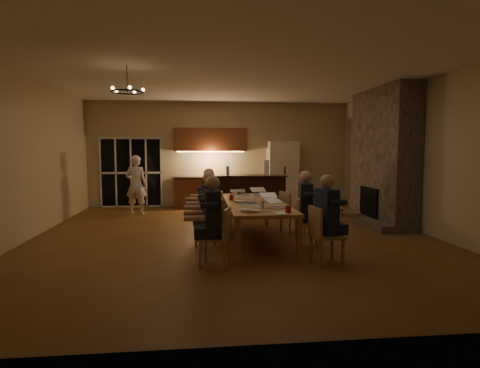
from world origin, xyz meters
name	(u,v)px	position (x,y,z in m)	size (l,w,h in m)	color
floor	(234,237)	(0.00, 0.00, 0.00)	(9.00, 9.00, 0.00)	brown
back_wall	(220,155)	(0.00, 4.52, 1.60)	(8.00, 0.04, 3.20)	tan
left_wall	(21,158)	(-4.02, 0.00, 1.60)	(0.04, 9.00, 3.20)	tan
right_wall	(424,157)	(4.02, 0.00, 1.60)	(0.04, 9.00, 3.20)	tan
ceiling	(233,75)	(0.00, 0.00, 3.22)	(8.00, 9.00, 0.04)	white
french_doors	(131,173)	(-2.70, 4.47, 1.05)	(1.86, 0.08, 2.10)	black
fireplace	(383,156)	(3.70, 1.20, 1.60)	(0.58, 2.50, 3.20)	#716258
kitchenette	(211,168)	(-0.30, 4.20, 1.20)	(2.24, 0.68, 2.40)	maroon
refrigerator	(282,174)	(1.90, 4.15, 1.00)	(0.90, 0.68, 2.00)	beige
dining_table	(255,222)	(0.38, -0.39, 0.38)	(1.10, 3.09, 0.75)	#B77449
bar_island	(247,195)	(0.60, 2.57, 0.54)	(2.10, 0.68, 1.08)	black
chair_left_near	(215,237)	(-0.48, -2.00, 0.45)	(0.44, 0.44, 0.89)	tan
chair_left_mid	(209,224)	(-0.53, -0.94, 0.45)	(0.44, 0.44, 0.89)	tan
chair_left_far	(211,213)	(-0.44, 0.26, 0.45)	(0.44, 0.44, 0.89)	tan
chair_right_near	(327,235)	(1.25, -2.06, 0.45)	(0.44, 0.44, 0.89)	tan
chair_right_mid	(309,222)	(1.28, -0.97, 0.45)	(0.44, 0.44, 0.89)	tan
chair_right_far	(293,213)	(1.26, 0.15, 0.45)	(0.44, 0.44, 0.89)	tan
person_left_near	(213,221)	(-0.50, -2.00, 0.69)	(0.60, 0.60, 1.38)	#21242A
person_right_near	(326,219)	(1.27, -1.97, 0.69)	(0.60, 0.60, 1.38)	#1C2646
person_left_mid	(209,210)	(-0.52, -0.94, 0.69)	(0.60, 0.60, 1.38)	#3A3F44
person_right_mid	(305,209)	(1.23, -0.90, 0.69)	(0.60, 0.60, 1.38)	#21242A
person_left_far	(209,202)	(-0.48, 0.19, 0.69)	(0.60, 0.60, 1.38)	#1C2646
standing_person	(136,185)	(-2.37, 3.13, 0.80)	(0.59, 0.39, 1.61)	silver
chandelier	(127,92)	(-1.91, -0.78, 2.75)	(0.56, 0.56, 0.03)	black
laptop_a	(252,204)	(0.17, -1.46, 0.86)	(0.32, 0.28, 0.23)	silver
laptop_b	(277,202)	(0.65, -1.20, 0.86)	(0.32, 0.28, 0.23)	silver
laptop_c	(243,196)	(0.15, -0.27, 0.86)	(0.32, 0.28, 0.23)	silver
laptop_d	(270,196)	(0.67, -0.39, 0.86)	(0.32, 0.28, 0.23)	silver
laptop_e	(238,191)	(0.17, 0.71, 0.86)	(0.32, 0.28, 0.23)	silver
laptop_f	(259,191)	(0.63, 0.68, 0.86)	(0.32, 0.28, 0.23)	silver
mug_front	(254,203)	(0.28, -0.88, 0.80)	(0.09, 0.09, 0.10)	silver
mug_mid	(255,196)	(0.47, 0.22, 0.80)	(0.07, 0.07, 0.10)	silver
mug_back	(236,195)	(0.08, 0.38, 0.80)	(0.08, 0.08, 0.10)	silver
redcup_near	(288,209)	(0.72, -1.73, 0.81)	(0.09, 0.09, 0.12)	#AF180B
redcup_mid	(231,197)	(-0.05, -0.06, 0.81)	(0.09, 0.09, 0.12)	#AF180B
can_silver	(262,205)	(0.39, -1.16, 0.81)	(0.07, 0.07, 0.12)	#B2B2B7
can_cola	(239,191)	(0.23, 1.04, 0.81)	(0.07, 0.07, 0.12)	#3F0F0C
plate_near	(278,206)	(0.71, -0.99, 0.76)	(0.28, 0.28, 0.02)	silver
plate_left	(249,209)	(0.13, -1.35, 0.76)	(0.26, 0.26, 0.02)	silver
plate_far	(268,197)	(0.76, 0.35, 0.76)	(0.28, 0.28, 0.02)	silver
notepad	(281,213)	(0.58, -1.79, 0.76)	(0.16, 0.23, 0.01)	white
bar_bottle	(228,171)	(0.09, 2.59, 1.20)	(0.09, 0.09, 0.24)	#99999E
bar_blender	(267,168)	(1.13, 2.55, 1.28)	(0.13, 0.13, 0.40)	silver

